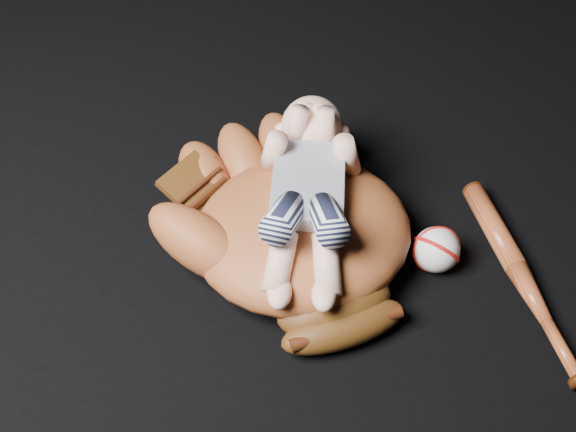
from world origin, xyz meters
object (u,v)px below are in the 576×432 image
(newborn_baby, at_px, (307,195))
(baseball, at_px, (437,250))
(baseball_glove, at_px, (302,225))
(baseball_bat, at_px, (522,279))

(newborn_baby, height_order, baseball, newborn_baby)
(baseball_glove, bearing_deg, baseball, -25.35)
(baseball_glove, height_order, baseball, baseball_glove)
(baseball_glove, xyz_separation_m, newborn_baby, (0.01, 0.01, 0.06))
(newborn_baby, bearing_deg, baseball_bat, -7.65)
(baseball_bat, bearing_deg, baseball_glove, 160.00)
(newborn_baby, distance_m, baseball, 0.22)
(baseball_glove, distance_m, baseball, 0.21)
(newborn_baby, relative_size, baseball_bat, 0.99)
(baseball_glove, xyz_separation_m, baseball_bat, (0.32, -0.12, -0.06))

